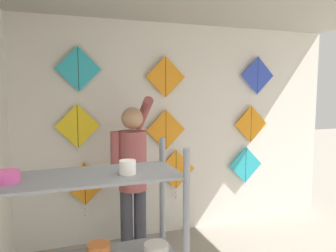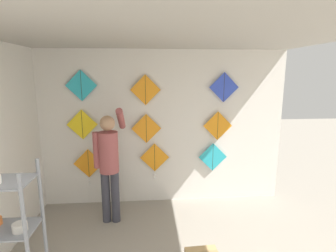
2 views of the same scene
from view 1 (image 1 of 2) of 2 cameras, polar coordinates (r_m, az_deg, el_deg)
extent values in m
cube|color=silver|center=(4.41, 0.78, -0.73)|extent=(4.79, 0.06, 2.80)
cube|color=slate|center=(1.43, -16.89, -8.68)|extent=(0.93, 0.33, 0.01)
cylinder|color=orange|center=(1.63, -11.97, -20.30)|extent=(0.11, 0.11, 0.05)
cylinder|color=#B2ADA3|center=(1.58, -2.06, -20.86)|extent=(0.11, 0.11, 0.06)
cylinder|color=#D84C99|center=(1.43, -26.62, -7.95)|extent=(0.12, 0.12, 0.04)
cylinder|color=white|center=(1.41, -7.06, -7.13)|extent=(0.07, 0.07, 0.06)
cylinder|color=#383842|center=(3.81, -7.20, -17.13)|extent=(0.14, 0.14, 0.86)
cylinder|color=#383842|center=(3.83, -4.87, -16.93)|extent=(0.14, 0.14, 0.86)
cylinder|color=#9E4C4C|center=(3.59, -6.17, -5.97)|extent=(0.30, 0.30, 0.64)
sphere|color=tan|center=(3.52, -6.26, 1.37)|extent=(0.23, 0.23, 0.23)
cylinder|color=#9E4C4C|center=(3.55, -9.11, -5.56)|extent=(0.11, 0.11, 0.57)
cylinder|color=#9E4C4C|center=(3.78, -4.34, 2.11)|extent=(0.11, 0.53, 0.42)
cube|color=orange|center=(4.19, -14.26, -9.74)|extent=(0.53, 0.01, 0.53)
cylinder|color=black|center=(4.19, -14.25, -9.75)|extent=(0.01, 0.01, 0.51)
sphere|color=white|center=(4.28, -14.12, -13.85)|extent=(0.04, 0.04, 0.04)
sphere|color=white|center=(4.30, -14.10, -14.73)|extent=(0.04, 0.04, 0.04)
cube|color=orange|center=(4.43, 1.41, -7.61)|extent=(0.53, 0.01, 0.53)
cylinder|color=black|center=(4.43, 1.41, -7.62)|extent=(0.01, 0.01, 0.51)
sphere|color=white|center=(4.51, 1.44, -11.54)|extent=(0.04, 0.04, 0.04)
sphere|color=white|center=(4.53, 1.44, -12.39)|extent=(0.04, 0.04, 0.04)
cube|color=#28B2C6|center=(4.91, 13.37, -6.60)|extent=(0.53, 0.01, 0.53)
cylinder|color=black|center=(4.91, 13.38, -6.61)|extent=(0.01, 0.01, 0.51)
cube|color=yellow|center=(4.05, -15.46, -0.04)|extent=(0.53, 0.01, 0.53)
cylinder|color=black|center=(4.05, -15.46, -0.04)|extent=(0.01, 0.01, 0.51)
cube|color=orange|center=(4.28, -0.38, -0.68)|extent=(0.53, 0.01, 0.53)
cylinder|color=black|center=(4.28, -0.37, -0.68)|extent=(0.01, 0.01, 0.51)
cube|color=orange|center=(4.86, 14.26, 0.31)|extent=(0.53, 0.01, 0.53)
cylinder|color=black|center=(4.85, 14.27, 0.31)|extent=(0.01, 0.01, 0.51)
cube|color=#28B2C6|center=(4.03, -15.36, 9.56)|extent=(0.53, 0.01, 0.53)
cylinder|color=black|center=(4.03, -15.36, 9.56)|extent=(0.01, 0.01, 0.51)
cube|color=orange|center=(4.25, -0.43, 8.55)|extent=(0.53, 0.01, 0.53)
cylinder|color=black|center=(4.25, -0.42, 8.55)|extent=(0.01, 0.01, 0.51)
cube|color=blue|center=(4.88, 15.34, 8.48)|extent=(0.53, 0.01, 0.53)
cylinder|color=black|center=(4.88, 15.36, 8.48)|extent=(0.01, 0.01, 0.51)
camera|label=2|loc=(1.59, 94.30, 15.83)|focal=28.00mm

